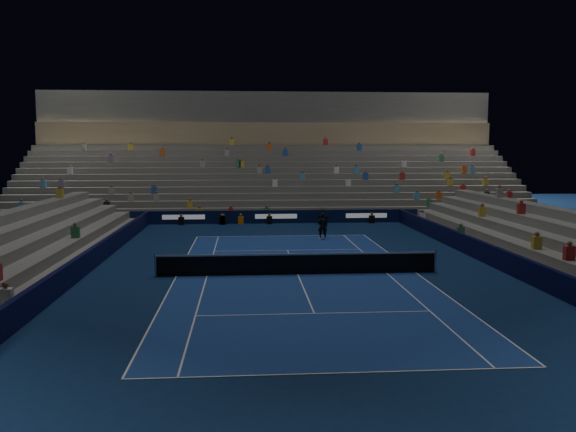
{
  "coord_description": "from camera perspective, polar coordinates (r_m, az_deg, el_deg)",
  "views": [
    {
      "loc": [
        -2.4,
        -26.28,
        5.75
      ],
      "look_at": [
        0.0,
        6.0,
        2.0
      ],
      "focal_mm": 36.77,
      "sensor_mm": 36.0,
      "label": 1
    }
  ],
  "objects": [
    {
      "name": "ground",
      "position": [
        27.01,
        0.95,
        -5.68
      ],
      "size": [
        90.0,
        90.0,
        0.0
      ],
      "primitive_type": "plane",
      "color": "#0B1F43",
      "rests_on": "ground"
    },
    {
      "name": "court_surface",
      "position": [
        27.01,
        0.95,
        -5.67
      ],
      "size": [
        10.97,
        23.77,
        0.01
      ],
      "primitive_type": "cube",
      "color": "navy",
      "rests_on": "ground"
    },
    {
      "name": "sponsor_barrier_far",
      "position": [
        45.15,
        -1.17,
        -0.07
      ],
      "size": [
        44.0,
        0.25,
        1.0
      ],
      "primitive_type": "cube",
      "color": "black",
      "rests_on": "ground"
    },
    {
      "name": "sponsor_barrier_east",
      "position": [
        29.4,
        20.18,
        -4.09
      ],
      "size": [
        0.25,
        37.0,
        1.0
      ],
      "primitive_type": "cube",
      "color": "black",
      "rests_on": "ground"
    },
    {
      "name": "sponsor_barrier_west",
      "position": [
        27.78,
        -19.47,
        -4.67
      ],
      "size": [
        0.25,
        37.0,
        1.0
      ],
      "primitive_type": "cube",
      "color": "black",
      "rests_on": "ground"
    },
    {
      "name": "grandstand_main",
      "position": [
        54.29,
        -1.72,
        4.1
      ],
      "size": [
        44.0,
        15.2,
        11.2
      ],
      "color": "#605F5B",
      "rests_on": "ground"
    },
    {
      "name": "grandstand_east",
      "position": [
        30.92,
        26.08,
        -3.06
      ],
      "size": [
        5.0,
        37.0,
        2.5
      ],
      "color": "slate",
      "rests_on": "ground"
    },
    {
      "name": "tennis_net",
      "position": [
        26.91,
        0.95,
        -4.64
      ],
      "size": [
        12.9,
        0.1,
        1.1
      ],
      "color": "#B2B2B7",
      "rests_on": "ground"
    },
    {
      "name": "tennis_player",
      "position": [
        37.17,
        3.36,
        -0.98
      ],
      "size": [
        0.63,
        0.43,
        1.7
      ],
      "primitive_type": "imported",
      "rotation": [
        0.0,
        0.0,
        3.18
      ],
      "color": "black",
      "rests_on": "ground"
    },
    {
      "name": "broadcast_camera",
      "position": [
        44.34,
        3.39,
        -0.41
      ],
      "size": [
        0.64,
        1.02,
        0.66
      ],
      "color": "black",
      "rests_on": "ground"
    }
  ]
}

